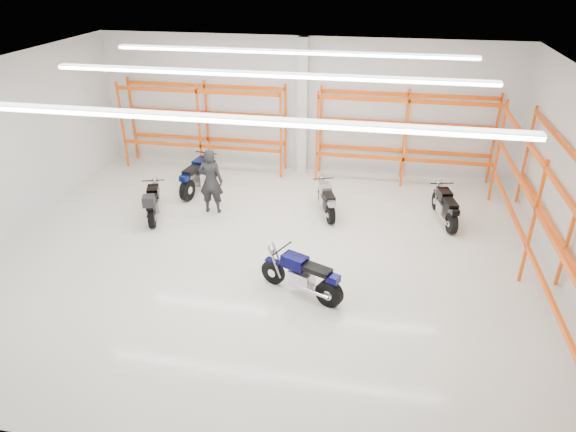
% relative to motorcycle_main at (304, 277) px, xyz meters
% --- Properties ---
extents(ground, '(14.00, 14.00, 0.00)m').
position_rel_motorcycle_main_xyz_m(ground, '(-1.25, 1.50, -0.48)').
color(ground, beige).
rests_on(ground, ground).
extents(room_shell, '(14.02, 12.02, 4.51)m').
position_rel_motorcycle_main_xyz_m(room_shell, '(-1.25, 1.52, 2.80)').
color(room_shell, white).
rests_on(room_shell, ground).
extents(motorcycle_main, '(1.98, 1.04, 1.03)m').
position_rel_motorcycle_main_xyz_m(motorcycle_main, '(0.00, 0.00, 0.00)').
color(motorcycle_main, black).
rests_on(motorcycle_main, ground).
extents(motorcycle_back_a, '(0.93, 1.96, 1.03)m').
position_rel_motorcycle_main_xyz_m(motorcycle_back_a, '(-4.81, 2.86, 0.01)').
color(motorcycle_back_a, black).
rests_on(motorcycle_back_a, ground).
extents(motorcycle_back_b, '(0.82, 2.25, 1.11)m').
position_rel_motorcycle_main_xyz_m(motorcycle_back_b, '(-4.21, 4.95, 0.04)').
color(motorcycle_back_b, black).
rests_on(motorcycle_back_b, ground).
extents(motorcycle_back_c, '(0.82, 1.81, 0.92)m').
position_rel_motorcycle_main_xyz_m(motorcycle_back_c, '(-0.01, 4.09, -0.05)').
color(motorcycle_back_c, black).
rests_on(motorcycle_back_c, ground).
extents(motorcycle_back_d, '(0.73, 1.97, 0.98)m').
position_rel_motorcycle_main_xyz_m(motorcycle_back_d, '(3.33, 4.20, -0.02)').
color(motorcycle_back_d, black).
rests_on(motorcycle_back_d, ground).
extents(standing_man, '(0.72, 0.50, 1.92)m').
position_rel_motorcycle_main_xyz_m(standing_man, '(-3.31, 3.64, 0.48)').
color(standing_man, black).
rests_on(standing_man, ground).
extents(structural_column, '(0.32, 0.32, 4.50)m').
position_rel_motorcycle_main_xyz_m(structural_column, '(-1.25, 7.32, 1.77)').
color(structural_column, white).
rests_on(structural_column, ground).
extents(pallet_racking_back_left, '(5.67, 0.87, 3.00)m').
position_rel_motorcycle_main_xyz_m(pallet_racking_back_left, '(-4.65, 6.98, 1.30)').
color(pallet_racking_back_left, '#F24A00').
rests_on(pallet_racking_back_left, ground).
extents(pallet_racking_back_right, '(5.67, 0.87, 3.00)m').
position_rel_motorcycle_main_xyz_m(pallet_racking_back_right, '(2.15, 6.98, 1.30)').
color(pallet_racking_back_right, '#F24A00').
rests_on(pallet_racking_back_right, ground).
extents(pallet_racking_side, '(0.87, 9.07, 3.00)m').
position_rel_motorcycle_main_xyz_m(pallet_racking_side, '(5.23, 1.50, 1.33)').
color(pallet_racking_side, '#F24A00').
rests_on(pallet_racking_side, ground).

